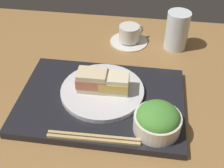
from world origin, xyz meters
TOP-DOWN VIEW (x-y plane):
  - ground_plane at (0.00, 0.00)cm, footprint 140.00×100.00cm
  - serving_tray at (-0.38, 1.24)cm, footprint 42.92×29.89cm
  - sandwich_plate at (0.28, 3.42)cm, footprint 22.10×22.10cm
  - sandwich_near at (-2.57, 3.33)cm, footprint 8.08×5.36cm
  - sandwich_far at (3.13, 3.52)cm, footprint 7.70×5.52cm
  - salad_bowl at (14.59, -7.21)cm, footprint 10.98×10.98cm
  - chopsticks_pair at (0.60, -12.24)cm, footprint 21.34×2.32cm
  - coffee_cup at (4.34, 32.36)cm, footprint 12.74×12.74cm
  - drinking_glass at (19.70, 31.49)cm, footprint 7.38×7.38cm

SIDE VIEW (x-z plane):
  - ground_plane at x=0.00cm, z-range -3.00..0.00cm
  - serving_tray at x=-0.38cm, z-range 0.00..2.07cm
  - chopsticks_pair at x=0.60cm, z-range 2.07..2.77cm
  - coffee_cup at x=4.34cm, z-range -0.49..5.64cm
  - sandwich_plate at x=0.28cm, z-range 2.07..3.31cm
  - salad_bowl at x=14.59cm, z-range 1.78..8.66cm
  - sandwich_far at x=3.13cm, z-range 3.31..8.17cm
  - sandwich_near at x=-2.57cm, z-range 3.31..8.82cm
  - drinking_glass at x=19.70cm, z-range 0.00..12.56cm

